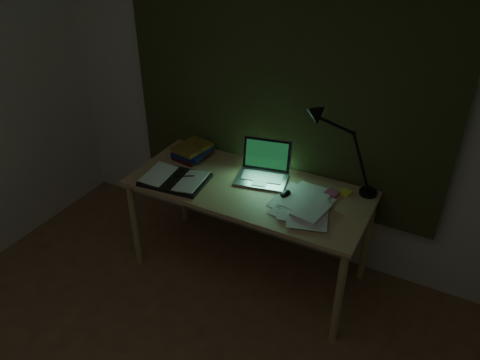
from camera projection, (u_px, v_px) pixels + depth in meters
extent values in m
cube|color=beige|center=(283.00, 85.00, 3.00)|extent=(3.50, 0.00, 2.50)
cube|color=#34371B|center=(282.00, 56.00, 2.86)|extent=(2.20, 0.06, 2.00)
ellipsoid|color=black|center=(286.00, 194.00, 2.89)|extent=(0.06, 0.09, 0.03)
cube|color=yellow|center=(345.00, 192.00, 2.92)|extent=(0.08, 0.08, 0.01)
cube|color=#CE507F|center=(332.00, 193.00, 2.91)|extent=(0.09, 0.09, 0.02)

